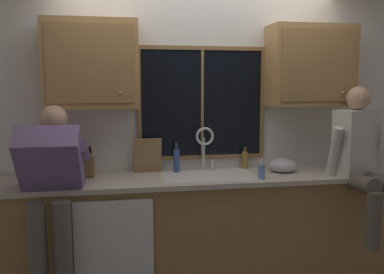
{
  "coord_description": "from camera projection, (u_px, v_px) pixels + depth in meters",
  "views": [
    {
      "loc": [
        -0.73,
        -3.74,
        1.71
      ],
      "look_at": [
        -0.12,
        -0.3,
        1.26
      ],
      "focal_mm": 39.22,
      "sensor_mm": 36.0,
      "label": 1
    }
  ],
  "objects": [
    {
      "name": "window_mullion_center",
      "position": [
        202.0,
        103.0,
        3.78
      ],
      "size": [
        0.02,
        0.02,
        0.95
      ],
      "primitive_type": "cube",
      "color": "olive"
    },
    {
      "name": "person_standing",
      "position": [
        51.0,
        187.0,
        3.07
      ],
      "size": [
        0.53,
        0.7,
        1.54
      ],
      "color": "#595147",
      "rests_on": "floor"
    },
    {
      "name": "faucet",
      "position": [
        205.0,
        143.0,
        3.73
      ],
      "size": [
        0.18,
        0.09,
        0.4
      ],
      "color": "silver",
      "rests_on": "countertop"
    },
    {
      "name": "window_frame_top",
      "position": [
        202.0,
        48.0,
        3.72
      ],
      "size": [
        1.17,
        0.02,
        0.04
      ],
      "primitive_type": "cube",
      "color": "olive"
    },
    {
      "name": "bottle_tall_clear",
      "position": [
        176.0,
        160.0,
        3.72
      ],
      "size": [
        0.06,
        0.06,
        0.27
      ],
      "color": "#334C8C",
      "rests_on": "countertop"
    },
    {
      "name": "window_frame_bottom",
      "position": [
        202.0,
        157.0,
        3.85
      ],
      "size": [
        1.17,
        0.02,
        0.04
      ],
      "primitive_type": "cube",
      "color": "olive"
    },
    {
      "name": "soap_dispenser",
      "position": [
        262.0,
        171.0,
        3.46
      ],
      "size": [
        0.06,
        0.07,
        0.17
      ],
      "color": "#668CCC",
      "rests_on": "countertop"
    },
    {
      "name": "countertop",
      "position": [
        206.0,
        178.0,
        3.58
      ],
      "size": [
        3.54,
        0.62,
        0.04
      ],
      "primitive_type": "cube",
      "color": "beige",
      "rests_on": "lower_cabinet_run"
    },
    {
      "name": "upper_cabinet_left",
      "position": [
        91.0,
        64.0,
        3.43
      ],
      "size": [
        0.76,
        0.36,
        0.72
      ],
      "color": "#B2844C"
    },
    {
      "name": "mixing_bowl",
      "position": [
        283.0,
        165.0,
        3.75
      ],
      "size": [
        0.26,
        0.26,
        0.13
      ],
      "primitive_type": "ellipsoid",
      "color": "#B7B7BC",
      "rests_on": "countertop"
    },
    {
      "name": "window_frame_right",
      "position": [
        262.0,
        103.0,
        3.88
      ],
      "size": [
        0.03,
        0.02,
        0.95
      ],
      "primitive_type": "cube",
      "color": "olive"
    },
    {
      "name": "dishwasher_front",
      "position": [
        114.0,
        247.0,
        3.21
      ],
      "size": [
        0.6,
        0.02,
        0.74
      ],
      "primitive_type": "cube",
      "color": "white"
    },
    {
      "name": "window_frame_left",
      "position": [
        139.0,
        104.0,
        3.69
      ],
      "size": [
        0.03,
        0.02,
        0.95
      ],
      "primitive_type": "cube",
      "color": "olive"
    },
    {
      "name": "knife_block",
      "position": [
        87.0,
        165.0,
        3.5
      ],
      "size": [
        0.12,
        0.18,
        0.32
      ],
      "color": "olive",
      "rests_on": "countertop"
    },
    {
      "name": "cutting_board",
      "position": [
        148.0,
        156.0,
        3.69
      ],
      "size": [
        0.24,
        0.08,
        0.31
      ],
      "primitive_type": "cube",
      "rotation": [
        0.21,
        0.0,
        0.0
      ],
      "color": "#997047",
      "rests_on": "countertop"
    },
    {
      "name": "upper_cabinet_right",
      "position": [
        310.0,
        66.0,
        3.76
      ],
      "size": [
        0.76,
        0.36,
        0.72
      ],
      "color": "#B2844C"
    },
    {
      "name": "sink",
      "position": [
        208.0,
        187.0,
        3.6
      ],
      "size": [
        0.8,
        0.46,
        0.21
      ],
      "color": "silver",
      "rests_on": "lower_cabinet_run"
    },
    {
      "name": "window_glass",
      "position": [
        202.0,
        103.0,
        3.8
      ],
      "size": [
        1.1,
        0.02,
        0.95
      ],
      "primitive_type": "cube",
      "color": "black"
    },
    {
      "name": "back_wall",
      "position": [
        198.0,
        130.0,
        3.89
      ],
      "size": [
        5.88,
        0.12,
        2.55
      ],
      "primitive_type": "cube",
      "color": "silver",
      "rests_on": "floor"
    },
    {
      "name": "bottle_green_glass",
      "position": [
        245.0,
        160.0,
        3.87
      ],
      "size": [
        0.06,
        0.06,
        0.21
      ],
      "color": "olive",
      "rests_on": "countertop"
    },
    {
      "name": "lower_cabinet_run",
      "position": [
        205.0,
        229.0,
        3.65
      ],
      "size": [
        3.48,
        0.58,
        0.88
      ],
      "primitive_type": "cube",
      "color": "#A07744",
      "rests_on": "floor"
    },
    {
      "name": "person_sitting_on_counter",
      "position": [
        362.0,
        155.0,
        3.52
      ],
      "size": [
        0.54,
        0.66,
        1.26
      ],
      "color": "#595147",
      "rests_on": "countertop"
    }
  ]
}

